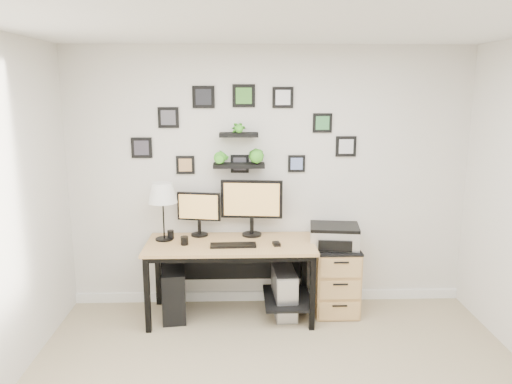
{
  "coord_description": "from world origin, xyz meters",
  "views": [
    {
      "loc": [
        -0.28,
        -2.91,
        2.21
      ],
      "look_at": [
        -0.14,
        1.83,
        1.2
      ],
      "focal_mm": 35.0,
      "sensor_mm": 36.0,
      "label": 1
    }
  ],
  "objects_px": {
    "desk": "(234,254)",
    "printer": "(334,236)",
    "mug": "(184,241)",
    "monitor_right": "(252,203)",
    "file_cabinet": "(335,279)",
    "pc_tower_black": "(174,292)",
    "table_lamp": "(163,194)",
    "pc_tower_grey": "(284,292)",
    "monitor_left": "(199,211)"
  },
  "relations": [
    {
      "from": "desk",
      "to": "printer",
      "type": "relative_size",
      "value": 3.14
    },
    {
      "from": "desk",
      "to": "mug",
      "type": "bearing_deg",
      "value": -170.05
    },
    {
      "from": "monitor_right",
      "to": "file_cabinet",
      "type": "xyz_separation_m",
      "value": [
        0.82,
        -0.13,
        -0.75
      ]
    },
    {
      "from": "file_cabinet",
      "to": "desk",
      "type": "bearing_deg",
      "value": -176.66
    },
    {
      "from": "pc_tower_black",
      "to": "file_cabinet",
      "type": "xyz_separation_m",
      "value": [
        1.59,
        0.06,
        0.09
      ]
    },
    {
      "from": "table_lamp",
      "to": "pc_tower_grey",
      "type": "bearing_deg",
      "value": -4.6
    },
    {
      "from": "desk",
      "to": "file_cabinet",
      "type": "xyz_separation_m",
      "value": [
        1.0,
        0.06,
        -0.29
      ]
    },
    {
      "from": "desk",
      "to": "pc_tower_grey",
      "type": "bearing_deg",
      "value": -1.45
    },
    {
      "from": "monitor_left",
      "to": "pc_tower_grey",
      "type": "relative_size",
      "value": 0.93
    },
    {
      "from": "monitor_left",
      "to": "monitor_right",
      "type": "relative_size",
      "value": 0.73
    },
    {
      "from": "file_cabinet",
      "to": "printer",
      "type": "bearing_deg",
      "value": 170.48
    },
    {
      "from": "monitor_right",
      "to": "mug",
      "type": "distance_m",
      "value": 0.75
    },
    {
      "from": "monitor_right",
      "to": "mug",
      "type": "height_order",
      "value": "monitor_right"
    },
    {
      "from": "table_lamp",
      "to": "monitor_right",
      "type": "bearing_deg",
      "value": 7.28
    },
    {
      "from": "monitor_right",
      "to": "file_cabinet",
      "type": "relative_size",
      "value": 0.9
    },
    {
      "from": "desk",
      "to": "monitor_right",
      "type": "height_order",
      "value": "monitor_right"
    },
    {
      "from": "desk",
      "to": "file_cabinet",
      "type": "distance_m",
      "value": 1.04
    },
    {
      "from": "monitor_left",
      "to": "mug",
      "type": "distance_m",
      "value": 0.38
    },
    {
      "from": "monitor_right",
      "to": "pc_tower_black",
      "type": "bearing_deg",
      "value": -165.61
    },
    {
      "from": "monitor_right",
      "to": "printer",
      "type": "height_order",
      "value": "monitor_right"
    },
    {
      "from": "pc_tower_black",
      "to": "file_cabinet",
      "type": "relative_size",
      "value": 0.73
    },
    {
      "from": "mug",
      "to": "printer",
      "type": "bearing_deg",
      "value": 5.69
    },
    {
      "from": "table_lamp",
      "to": "printer",
      "type": "bearing_deg",
      "value": -0.67
    },
    {
      "from": "pc_tower_black",
      "to": "pc_tower_grey",
      "type": "distance_m",
      "value": 1.08
    },
    {
      "from": "monitor_right",
      "to": "file_cabinet",
      "type": "distance_m",
      "value": 1.12
    },
    {
      "from": "pc_tower_black",
      "to": "file_cabinet",
      "type": "height_order",
      "value": "file_cabinet"
    },
    {
      "from": "desk",
      "to": "monitor_right",
      "type": "relative_size",
      "value": 2.65
    },
    {
      "from": "monitor_left",
      "to": "file_cabinet",
      "type": "distance_m",
      "value": 1.51
    },
    {
      "from": "monitor_left",
      "to": "pc_tower_grey",
      "type": "xyz_separation_m",
      "value": [
        0.83,
        -0.22,
        -0.78
      ]
    },
    {
      "from": "table_lamp",
      "to": "monitor_left",
      "type": "bearing_deg",
      "value": 20.44
    },
    {
      "from": "monitor_right",
      "to": "pc_tower_grey",
      "type": "bearing_deg",
      "value": -32.83
    },
    {
      "from": "monitor_left",
      "to": "table_lamp",
      "type": "distance_m",
      "value": 0.4
    },
    {
      "from": "desk",
      "to": "table_lamp",
      "type": "xyz_separation_m",
      "value": [
        -0.68,
        0.08,
        0.57
      ]
    },
    {
      "from": "file_cabinet",
      "to": "pc_tower_black",
      "type": "bearing_deg",
      "value": -177.69
    },
    {
      "from": "desk",
      "to": "pc_tower_grey",
      "type": "height_order",
      "value": "desk"
    },
    {
      "from": "monitor_left",
      "to": "file_cabinet",
      "type": "xyz_separation_m",
      "value": [
        1.35,
        -0.15,
        -0.67
      ]
    },
    {
      "from": "desk",
      "to": "pc_tower_black",
      "type": "bearing_deg",
      "value": -179.43
    },
    {
      "from": "desk",
      "to": "mug",
      "type": "relative_size",
      "value": 19.71
    },
    {
      "from": "printer",
      "to": "desk",
      "type": "bearing_deg",
      "value": -176.36
    },
    {
      "from": "monitor_right",
      "to": "pc_tower_grey",
      "type": "xyz_separation_m",
      "value": [
        0.31,
        -0.2,
        -0.85
      ]
    },
    {
      "from": "pc_tower_grey",
      "to": "file_cabinet",
      "type": "distance_m",
      "value": 0.53
    },
    {
      "from": "monitor_right",
      "to": "printer",
      "type": "xyz_separation_m",
      "value": [
        0.8,
        -0.13,
        -0.31
      ]
    },
    {
      "from": "pc_tower_black",
      "to": "printer",
      "type": "distance_m",
      "value": 1.65
    },
    {
      "from": "desk",
      "to": "file_cabinet",
      "type": "relative_size",
      "value": 2.39
    },
    {
      "from": "pc_tower_black",
      "to": "monitor_right",
      "type": "bearing_deg",
      "value": 7.51
    },
    {
      "from": "pc_tower_black",
      "to": "printer",
      "type": "relative_size",
      "value": 0.97
    },
    {
      "from": "mug",
      "to": "pc_tower_grey",
      "type": "distance_m",
      "value": 1.11
    },
    {
      "from": "file_cabinet",
      "to": "monitor_right",
      "type": "bearing_deg",
      "value": 170.92
    },
    {
      "from": "pc_tower_black",
      "to": "printer",
      "type": "height_order",
      "value": "printer"
    },
    {
      "from": "monitor_left",
      "to": "printer",
      "type": "relative_size",
      "value": 0.86
    }
  ]
}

